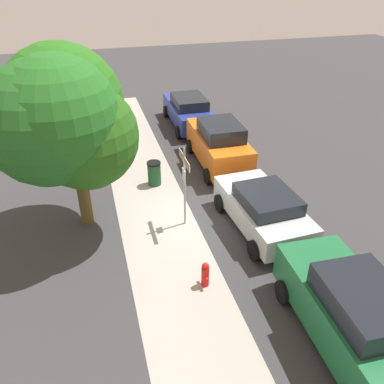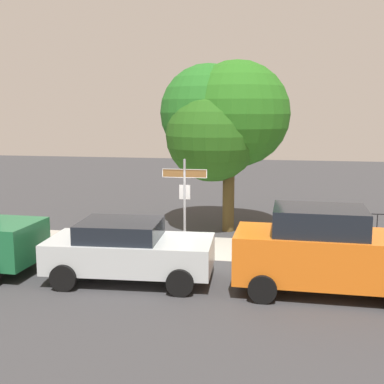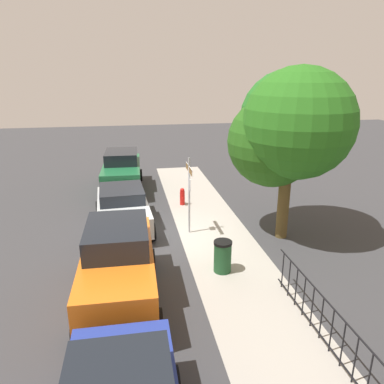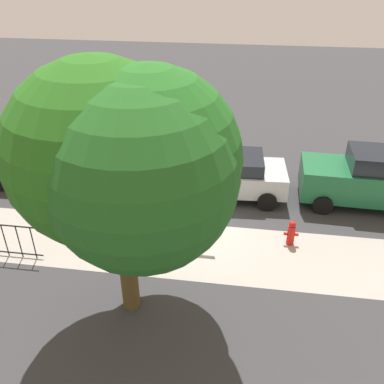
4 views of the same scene
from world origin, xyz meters
The scene contains 10 objects.
ground_plane centered at (0.00, 0.00, 0.00)m, with size 60.00×60.00×0.00m, color #38383A.
sidewalk_strip centered at (2.00, 1.30, 0.00)m, with size 24.00×2.60×0.00m, color #A8A298.
street_sign centered at (-0.29, 0.40, 1.91)m, with size 1.30×0.07×2.84m.
shade_tree centered at (0.26, 3.85, 3.92)m, with size 4.52×4.33×5.93m.
car_green centered at (-6.05, -2.04, 0.97)m, with size 4.60×2.13×1.94m.
car_silver centered at (-1.25, -2.01, 0.79)m, with size 4.18×2.25×1.51m.
car_orange centered at (3.55, -2.09, 1.01)m, with size 4.36×2.04×2.03m.
iron_fence centered at (5.85, 2.30, 0.56)m, with size 4.58×0.04×1.07m.
fire_hydrant centered at (-3.30, 0.60, 0.38)m, with size 0.42×0.22×0.78m.
trash_bin centered at (2.64, 0.90, 0.49)m, with size 0.55×0.55×0.98m.
Camera 3 is at (11.99, -1.70, 5.67)m, focal length 34.08 mm.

